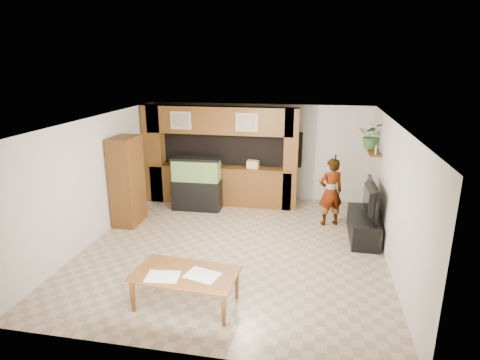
% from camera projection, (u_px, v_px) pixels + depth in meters
% --- Properties ---
extents(floor, '(6.50, 6.50, 0.00)m').
position_uv_depth(floor, '(235.00, 246.00, 8.34)').
color(floor, tan).
rests_on(floor, ground).
extents(ceiling, '(6.50, 6.50, 0.00)m').
position_uv_depth(ceiling, '(234.00, 121.00, 7.59)').
color(ceiling, white).
rests_on(ceiling, wall_back).
extents(wall_back, '(6.00, 0.00, 6.00)m').
position_uv_depth(wall_back, '(258.00, 152.00, 11.02)').
color(wall_back, beige).
rests_on(wall_back, floor).
extents(wall_left, '(0.00, 6.50, 6.50)m').
position_uv_depth(wall_left, '(96.00, 179.00, 8.50)').
color(wall_left, beige).
rests_on(wall_left, floor).
extents(wall_right, '(0.00, 6.50, 6.50)m').
position_uv_depth(wall_right, '(393.00, 196.00, 7.43)').
color(wall_right, beige).
rests_on(wall_right, floor).
extents(partition, '(4.20, 0.99, 2.60)m').
position_uv_depth(partition, '(219.00, 155.00, 10.61)').
color(partition, brown).
rests_on(partition, floor).
extents(wall_clock, '(0.05, 0.25, 0.25)m').
position_uv_depth(wall_clock, '(118.00, 142.00, 9.27)').
color(wall_clock, black).
rests_on(wall_clock, wall_left).
extents(wall_shelf, '(0.25, 0.90, 0.04)m').
position_uv_depth(wall_shelf, '(373.00, 152.00, 9.17)').
color(wall_shelf, brown).
rests_on(wall_shelf, wall_right).
extents(pantry_cabinet, '(0.52, 0.84, 2.06)m').
position_uv_depth(pantry_cabinet, '(127.00, 181.00, 9.27)').
color(pantry_cabinet, brown).
rests_on(pantry_cabinet, floor).
extents(trash_can, '(0.28, 0.28, 0.52)m').
position_uv_depth(trash_can, '(129.00, 212.00, 9.51)').
color(trash_can, '#B2B2B7').
rests_on(trash_can, floor).
extents(aquarium, '(1.24, 0.46, 1.37)m').
position_uv_depth(aquarium, '(197.00, 184.00, 10.23)').
color(aquarium, black).
rests_on(aquarium, floor).
extents(tv_stand, '(0.57, 1.56, 0.52)m').
position_uv_depth(tv_stand, '(363.00, 226.00, 8.68)').
color(tv_stand, black).
rests_on(tv_stand, floor).
extents(television, '(0.21, 1.29, 0.74)m').
position_uv_depth(television, '(366.00, 199.00, 8.50)').
color(television, black).
rests_on(television, tv_stand).
extents(photo_frame, '(0.03, 0.14, 0.19)m').
position_uv_depth(photo_frame, '(376.00, 150.00, 8.83)').
color(photo_frame, tan).
rests_on(photo_frame, wall_shelf).
extents(potted_plant, '(0.68, 0.63, 0.63)m').
position_uv_depth(potted_plant, '(372.00, 136.00, 9.30)').
color(potted_plant, '#2F5E25').
rests_on(potted_plant, wall_shelf).
extents(person, '(0.68, 0.57, 1.60)m').
position_uv_depth(person, '(331.00, 192.00, 9.23)').
color(person, '#A57C5A').
rests_on(person, floor).
extents(microphone, '(0.04, 0.10, 0.16)m').
position_uv_depth(microphone, '(336.00, 158.00, 8.83)').
color(microphone, black).
rests_on(microphone, person).
extents(dining_table, '(1.66, 0.99, 0.56)m').
position_uv_depth(dining_table, '(185.00, 290.00, 6.23)').
color(dining_table, brown).
rests_on(dining_table, floor).
extents(newspaper_a, '(0.59, 0.49, 0.01)m').
position_uv_depth(newspaper_a, '(202.00, 275.00, 6.11)').
color(newspaper_a, silver).
rests_on(newspaper_a, dining_table).
extents(newspaper_b, '(0.53, 0.41, 0.01)m').
position_uv_depth(newspaper_b, '(163.00, 276.00, 6.07)').
color(newspaper_b, silver).
rests_on(newspaper_b, dining_table).
extents(counter_box, '(0.31, 0.22, 0.20)m').
position_uv_depth(counter_box, '(253.00, 164.00, 10.32)').
color(counter_box, tan).
rests_on(counter_box, partition).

